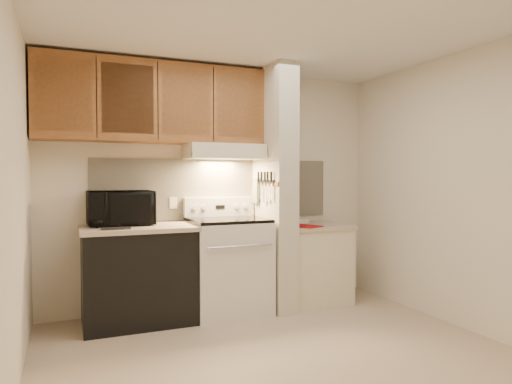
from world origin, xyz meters
TOP-DOWN VIEW (x-y plane):
  - floor at (0.00, 0.00)m, footprint 3.60×3.60m
  - ceiling at (0.00, 0.00)m, footprint 3.60×3.60m
  - wall_back at (0.00, 1.50)m, footprint 3.60×2.50m
  - wall_left at (-1.80, 0.00)m, footprint 0.02×3.00m
  - wall_right at (1.80, 0.00)m, footprint 0.02×3.00m
  - backsplash at (0.00, 1.49)m, footprint 2.60×0.02m
  - range_body at (0.00, 1.16)m, footprint 0.76×0.65m
  - oven_window at (0.00, 0.84)m, footprint 0.50×0.01m
  - oven_handle at (0.00, 0.80)m, footprint 0.65×0.02m
  - cooktop at (0.00, 1.16)m, footprint 0.74×0.64m
  - range_backguard at (0.00, 1.44)m, footprint 0.76×0.08m
  - range_display at (0.00, 1.40)m, footprint 0.10×0.01m
  - range_knob_left_outer at (-0.28, 1.40)m, footprint 0.05×0.02m
  - range_knob_left_inner at (-0.18, 1.40)m, footprint 0.05×0.02m
  - range_knob_right_inner at (0.18, 1.40)m, footprint 0.05×0.02m
  - range_knob_right_outer at (0.28, 1.40)m, footprint 0.05×0.02m
  - dishwasher_front at (-0.88, 1.17)m, footprint 1.00×0.63m
  - left_countertop at (-0.88, 1.17)m, footprint 1.04×0.67m
  - spoon_rest at (-1.10, 0.97)m, footprint 0.25×0.09m
  - teal_jar at (-0.83, 1.39)m, footprint 0.11×0.11m
  - outlet at (-0.48, 1.48)m, footprint 0.08×0.01m
  - microwave at (-1.02, 1.31)m, footprint 0.61×0.43m
  - partition_pillar at (0.51, 1.15)m, footprint 0.22×0.70m
  - pillar_trim at (0.39, 1.15)m, footprint 0.01×0.70m
  - knife_strip at (0.39, 1.10)m, footprint 0.02×0.42m
  - knife_blade_a at (0.38, 0.93)m, footprint 0.01×0.03m
  - knife_handle_a at (0.38, 0.93)m, footprint 0.02×0.02m
  - knife_blade_b at (0.38, 1.01)m, footprint 0.01×0.04m
  - knife_handle_b at (0.38, 1.02)m, footprint 0.02×0.02m
  - knife_blade_c at (0.38, 1.10)m, footprint 0.01×0.04m
  - knife_handle_c at (0.38, 1.09)m, footprint 0.02×0.02m
  - knife_blade_d at (0.38, 1.18)m, footprint 0.01×0.04m
  - knife_handle_d at (0.38, 1.17)m, footprint 0.02×0.02m
  - knife_blade_e at (0.38, 1.26)m, footprint 0.01×0.04m
  - knife_handle_e at (0.38, 1.26)m, footprint 0.02×0.02m
  - oven_mitt at (0.38, 1.32)m, footprint 0.03×0.11m
  - right_cab_base at (0.97, 1.15)m, footprint 0.70×0.60m
  - right_countertop at (0.97, 1.15)m, footprint 0.74×0.64m
  - red_folder at (0.79, 1.00)m, footprint 0.34×0.38m
  - white_box at (0.92, 1.33)m, footprint 0.19×0.16m
  - range_hood at (0.00, 1.28)m, footprint 0.78×0.44m
  - hood_lip at (0.00, 1.07)m, footprint 0.78×0.04m
  - upper_cabinets at (-0.69, 1.32)m, footprint 2.18×0.33m
  - cab_door_a at (-1.51, 1.17)m, footprint 0.46×0.01m
  - cab_gap_a at (-1.23, 1.16)m, footprint 0.01×0.01m
  - cab_door_b at (-0.96, 1.17)m, footprint 0.46×0.01m
  - cab_gap_b at (-0.69, 1.16)m, footprint 0.01×0.01m
  - cab_door_c at (-0.42, 1.17)m, footprint 0.46×0.01m
  - cab_gap_c at (-0.14, 1.16)m, footprint 0.01×0.01m
  - cab_door_d at (0.13, 1.17)m, footprint 0.46×0.01m

SIDE VIEW (x-z plane):
  - floor at x=0.00m, z-range 0.00..0.00m
  - right_cab_base at x=0.97m, z-range 0.00..0.81m
  - dishwasher_front at x=-0.88m, z-range 0.00..0.87m
  - range_body at x=0.00m, z-range 0.00..0.92m
  - oven_window at x=0.00m, z-range 0.35..0.65m
  - oven_handle at x=0.00m, z-range 0.71..0.73m
  - right_countertop at x=0.97m, z-range 0.81..0.85m
  - red_folder at x=0.79m, z-range 0.85..0.86m
  - white_box at x=0.92m, z-range 0.85..0.89m
  - left_countertop at x=-0.88m, z-range 0.87..0.91m
  - spoon_rest at x=-1.10m, z-range 0.91..0.93m
  - cooktop at x=0.00m, z-range 0.92..0.95m
  - teal_jar at x=-0.83m, z-range 0.91..1.00m
  - range_backguard at x=0.00m, z-range 0.95..1.15m
  - range_display at x=0.00m, z-range 1.03..1.07m
  - range_knob_left_outer at x=-0.28m, z-range 1.03..1.07m
  - range_knob_left_inner at x=-0.18m, z-range 1.03..1.07m
  - range_knob_right_inner at x=0.18m, z-range 1.03..1.07m
  - range_knob_right_outer at x=0.28m, z-range 1.03..1.07m
  - microwave at x=-1.02m, z-range 0.91..1.24m
  - outlet at x=-0.48m, z-range 1.04..1.16m
  - knife_blade_c at x=0.38m, z-range 1.10..1.30m
  - knife_blade_b at x=0.38m, z-range 1.12..1.30m
  - knife_blade_e at x=0.38m, z-range 1.12..1.30m
  - knife_blade_a at x=0.38m, z-range 1.14..1.30m
  - knife_blade_d at x=0.38m, z-range 1.14..1.30m
  - oven_mitt at x=0.38m, z-range 1.09..1.35m
  - backsplash at x=0.00m, z-range 0.92..1.55m
  - wall_back at x=0.00m, z-range 1.24..1.26m
  - wall_left at x=-1.80m, z-range 0.00..2.50m
  - wall_right at x=1.80m, z-range 0.00..2.50m
  - partition_pillar at x=0.51m, z-range 0.00..2.50m
  - pillar_trim at x=0.39m, z-range 1.28..1.32m
  - knife_strip at x=0.39m, z-range 1.30..1.34m
  - knife_handle_a at x=0.38m, z-range 1.32..1.42m
  - knife_handle_b at x=0.38m, z-range 1.32..1.42m
  - knife_handle_c at x=0.38m, z-range 1.32..1.42m
  - knife_handle_d at x=0.38m, z-range 1.32..1.42m
  - knife_handle_e at x=0.38m, z-range 1.32..1.42m
  - hood_lip at x=0.00m, z-range 1.55..1.61m
  - range_hood at x=0.00m, z-range 1.55..1.70m
  - upper_cabinets at x=-0.69m, z-range 1.70..2.47m
  - cab_door_a at x=-1.51m, z-range 1.77..2.40m
  - cab_gap_a at x=-1.23m, z-range 1.72..2.45m
  - cab_door_b at x=-0.96m, z-range 1.77..2.40m
  - cab_gap_b at x=-0.69m, z-range 1.72..2.45m
  - cab_door_c at x=-0.42m, z-range 1.77..2.40m
  - cab_gap_c at x=-0.14m, z-range 1.72..2.45m
  - cab_door_d at x=0.13m, z-range 1.77..2.40m
  - ceiling at x=0.00m, z-range 2.50..2.50m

